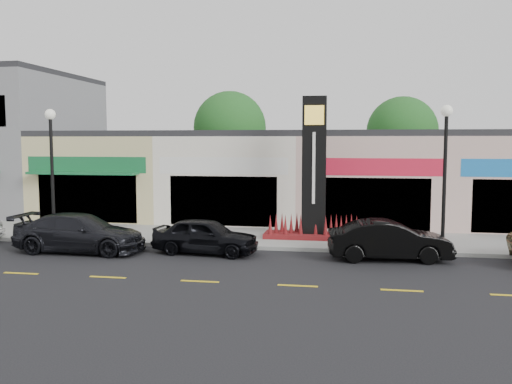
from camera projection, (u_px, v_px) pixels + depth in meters
ground at (222, 260)px, 19.50m from camera, size 120.00×120.00×0.00m
sidewalk at (245, 237)px, 23.76m from camera, size 52.00×4.30×0.15m
curb at (234, 247)px, 21.55m from camera, size 52.00×0.20×0.15m
shop_beige at (126, 173)px, 31.94m from camera, size 7.00×10.85×4.80m
shop_cream at (243, 174)px, 30.78m from camera, size 7.00×10.01×4.80m
shop_pink_w at (368, 175)px, 29.61m from camera, size 7.00×10.01×4.80m
shop_pink_e at (504, 177)px, 28.43m from camera, size 7.00×10.01×4.80m
tree_rear_west at (230, 128)px, 38.81m from camera, size 5.20×5.20×7.83m
tree_rear_mid at (402, 132)px, 36.83m from camera, size 4.80×4.80×7.29m
lamp_west_near at (52, 160)px, 22.96m from camera, size 0.44×0.44×5.47m
lamp_east_near at (445, 163)px, 20.28m from camera, size 0.44×0.44×5.47m
pylon_sign at (314, 189)px, 22.90m from camera, size 4.20×1.30×6.00m
car_dark_sedan at (80, 233)px, 20.92m from camera, size 2.10×5.11×1.48m
car_black_sedan at (206, 236)px, 20.59m from camera, size 2.04×4.18×1.37m
car_black_conv at (389, 240)px, 19.48m from camera, size 1.92×4.47×1.43m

